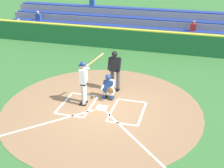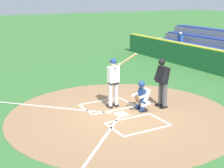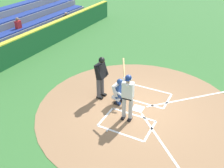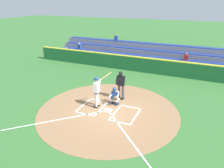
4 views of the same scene
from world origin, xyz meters
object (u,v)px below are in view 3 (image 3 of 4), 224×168
catcher (119,91)px  plate_umpire (101,75)px  baseball (107,131)px  batter (128,94)px

catcher → plate_umpire: plate_umpire is taller
catcher → baseball: size_ratio=15.27×
baseball → plate_umpire: bearing=-145.6°
plate_umpire → baseball: bearing=34.4°
baseball → catcher: bearing=-167.6°
batter → baseball: batter is taller
plate_umpire → batter: bearing=61.7°
batter → catcher: size_ratio=1.88×
catcher → plate_umpire: (-0.04, -0.87, 0.49)m
catcher → batter: bearing=41.1°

